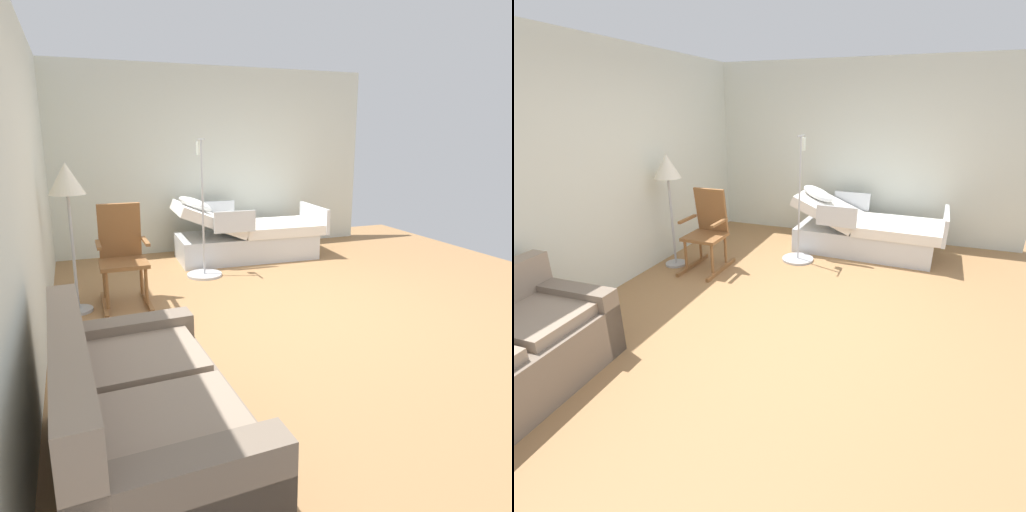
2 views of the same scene
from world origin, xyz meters
The scene contains 8 objects.
ground_plane centered at (0.00, 0.00, 0.00)m, with size 7.24×7.24×0.00m, color #9E7247.
back_wall centered at (0.00, 2.40, 1.35)m, with size 5.99×0.10×2.70m, color silver.
side_wall centered at (2.95, 0.00, 1.35)m, with size 0.10×4.91×2.70m, color silver.
hospital_bed centered at (2.15, -0.22, 0.30)m, with size 1.07×2.14×0.96m.
couch centered at (-1.94, 1.82, 0.31)m, with size 1.63×0.91×0.85m.
rocking_chair centered at (0.81, 1.63, 0.50)m, with size 0.76×0.51×1.05m.
floor_lamp centered at (0.72, 2.09, 1.23)m, with size 0.34×0.34×1.48m.
iv_pole centered at (1.48, 0.58, 0.25)m, with size 0.44×0.44×1.69m.
Camera 1 is at (-4.12, 2.05, 1.73)m, focal length 33.30 mm.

